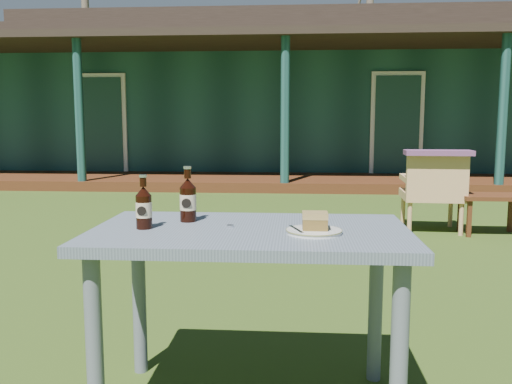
# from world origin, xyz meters

# --- Properties ---
(ground) EXTENTS (80.00, 80.00, 0.00)m
(ground) POSITION_xyz_m (0.00, 0.00, 0.00)
(ground) COLOR #334916
(pavilion) EXTENTS (15.80, 8.30, 3.45)m
(pavilion) POSITION_xyz_m (-0.00, 9.39, 1.61)
(pavilion) COLOR #183F3A
(pavilion) RESTS_ON ground
(tree_left) EXTENTS (0.28, 0.28, 10.50)m
(tree_left) POSITION_xyz_m (-8.00, 17.50, 5.25)
(tree_left) COLOR brown
(tree_left) RESTS_ON ground
(tree_mid) EXTENTS (0.28, 0.28, 9.50)m
(tree_mid) POSITION_xyz_m (3.00, 18.50, 4.75)
(tree_mid) COLOR brown
(tree_mid) RESTS_ON ground
(cafe_table) EXTENTS (1.20, 0.70, 0.72)m
(cafe_table) POSITION_xyz_m (0.00, -1.60, 0.62)
(cafe_table) COLOR slate
(cafe_table) RESTS_ON ground
(plate) EXTENTS (0.20, 0.20, 0.01)m
(plate) POSITION_xyz_m (0.24, -1.67, 0.73)
(plate) COLOR silver
(plate) RESTS_ON cafe_table
(cake_slice) EXTENTS (0.09, 0.09, 0.06)m
(cake_slice) POSITION_xyz_m (0.24, -1.66, 0.77)
(cake_slice) COLOR brown
(cake_slice) RESTS_ON plate
(fork) EXTENTS (0.06, 0.14, 0.00)m
(fork) POSITION_xyz_m (0.17, -1.68, 0.74)
(fork) COLOR silver
(fork) RESTS_ON plate
(cola_bottle_near) EXTENTS (0.07, 0.07, 0.23)m
(cola_bottle_near) POSITION_xyz_m (-0.26, -1.47, 0.81)
(cola_bottle_near) COLOR black
(cola_bottle_near) RESTS_ON cafe_table
(cola_bottle_far) EXTENTS (0.06, 0.06, 0.21)m
(cola_bottle_far) POSITION_xyz_m (-0.40, -1.63, 0.80)
(cola_bottle_far) COLOR black
(cola_bottle_far) RESTS_ON cafe_table
(bottle_cap) EXTENTS (0.03, 0.03, 0.01)m
(bottle_cap) POSITION_xyz_m (-0.08, -1.58, 0.72)
(bottle_cap) COLOR silver
(bottle_cap) RESTS_ON cafe_table
(armchair_left) EXTENTS (0.61, 0.58, 0.79)m
(armchair_left) POSITION_xyz_m (1.56, 1.92, 0.44)
(armchair_left) COLOR tan
(armchair_left) RESTS_ON ground
(floral_throw) EXTENTS (0.65, 0.27, 0.05)m
(floral_throw) POSITION_xyz_m (1.55, 1.76, 0.82)
(floral_throw) COLOR #673A61
(floral_throw) RESTS_ON armchair_left
(side_table) EXTENTS (0.60, 0.40, 0.40)m
(side_table) POSITION_xyz_m (2.10, 1.84, 0.34)
(side_table) COLOR #472411
(side_table) RESTS_ON ground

